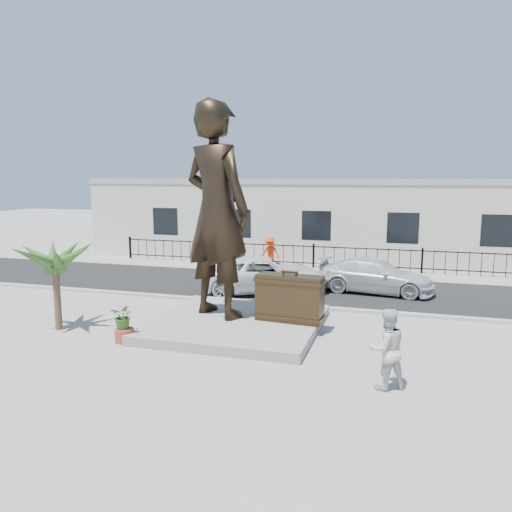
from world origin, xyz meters
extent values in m
plane|color=#9E9991|center=(0.00, 0.00, 0.00)|extent=(100.00, 100.00, 0.00)
cube|color=black|center=(0.00, 8.00, 0.01)|extent=(40.00, 7.00, 0.01)
cube|color=#A5A399|center=(0.00, 4.50, 0.06)|extent=(40.00, 0.25, 0.12)
cube|color=#9E9991|center=(0.00, 12.00, 0.01)|extent=(40.00, 2.50, 0.02)
cube|color=gray|center=(-0.50, 1.50, 0.15)|extent=(5.20, 5.20, 0.30)
cube|color=black|center=(0.00, 12.80, 0.60)|extent=(22.00, 0.10, 1.20)
cube|color=silver|center=(0.00, 17.00, 2.20)|extent=(28.00, 7.00, 4.40)
imported|color=black|center=(-1.26, 1.80, 3.75)|extent=(2.97, 2.52, 6.90)
cube|color=#362716|center=(1.17, 1.77, 1.04)|extent=(2.16, 0.88, 1.49)
imported|color=beige|center=(4.26, -1.92, 0.94)|extent=(1.15, 1.08, 1.89)
imported|color=white|center=(-1.00, 6.68, 0.76)|extent=(5.91, 4.49, 1.49)
imported|color=silver|center=(3.47, 7.89, 0.71)|extent=(5.00, 2.50, 1.40)
imported|color=#E63E0C|center=(-2.15, 11.87, 0.86)|extent=(1.20, 0.85, 1.69)
cylinder|color=#AC392D|center=(-3.25, -0.72, 0.20)|extent=(0.56, 0.56, 0.40)
imported|color=#305B1D|center=(-3.25, -0.72, 0.79)|extent=(0.74, 0.66, 0.77)
camera|label=1|loc=(4.50, -13.20, 4.84)|focal=35.00mm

